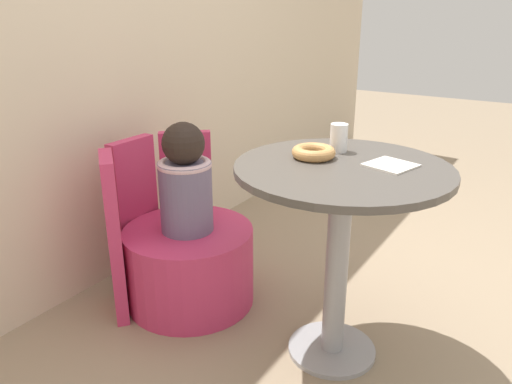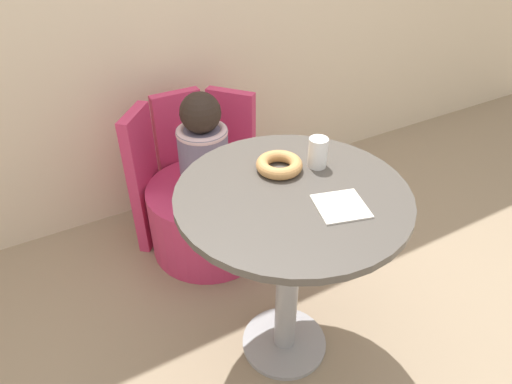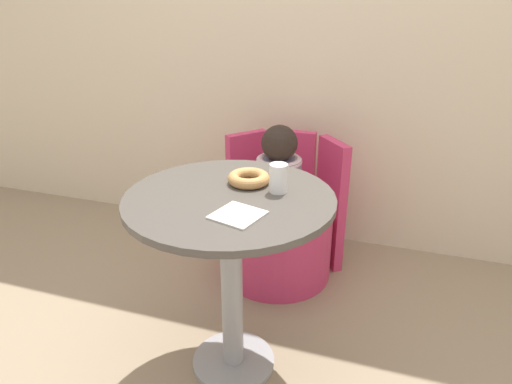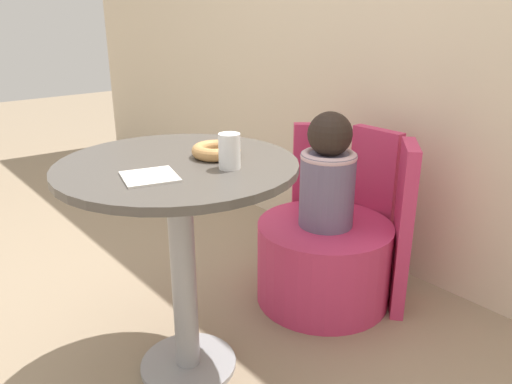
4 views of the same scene
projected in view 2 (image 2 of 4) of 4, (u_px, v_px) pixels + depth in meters
ground_plane at (278, 338)px, 1.81m from camera, size 12.00×12.00×0.00m
round_table at (290, 233)px, 1.46m from camera, size 0.72×0.72×0.73m
tub_chair at (209, 217)px, 2.16m from camera, size 0.55×0.55×0.34m
booth_backrest at (187, 164)px, 2.23m from camera, size 0.65×0.24×0.69m
child_figure at (203, 147)px, 1.94m from camera, size 0.22×0.22×0.46m
donut at (279, 165)px, 1.45m from camera, size 0.15×0.15×0.04m
cup at (318, 153)px, 1.45m from camera, size 0.06×0.06×0.10m
paper_napkin at (341, 206)px, 1.30m from camera, size 0.17×0.17×0.01m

